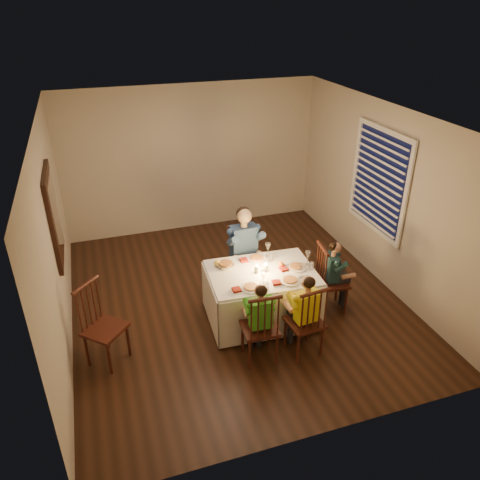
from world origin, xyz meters
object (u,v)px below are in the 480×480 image
object	(u,v)px
chair_adult	(244,288)
child_teal	(329,308)
serving_bowl	(226,265)
chair_extra	(110,360)
chair_end	(329,308)
dining_table	(262,286)
child_green	(259,357)
child_yellow	(302,351)
adult	(244,288)
chair_near_left	(259,357)
chair_near_right	(302,351)

from	to	relation	value
chair_adult	child_teal	xyz separation A→B (m)	(0.98, -0.83, 0.00)
serving_bowl	chair_adult	bearing A→B (deg)	48.83
chair_adult	chair_extra	xyz separation A→B (m)	(-2.02, -0.94, 0.00)
chair_end	chair_extra	xyz separation A→B (m)	(-3.00, -0.11, 0.00)
dining_table	child_green	size ratio (longest dim) A/B	1.39
child_yellow	child_teal	world-z (taller)	child_yellow
dining_table	serving_bowl	bearing A→B (deg)	151.14
adult	child_green	size ratio (longest dim) A/B	1.25
child_green	chair_end	bearing A→B (deg)	-150.30
dining_table	child_green	distance (m)	0.94
child_yellow	serving_bowl	xyz separation A→B (m)	(-0.66, 1.04, 0.76)
dining_table	adult	xyz separation A→B (m)	(0.01, 0.74, -0.52)
chair_adult	chair_near_left	xyz separation A→B (m)	(-0.30, -1.46, 0.00)
adult	child_green	bearing A→B (deg)	-104.13
child_teal	serving_bowl	bearing A→B (deg)	83.07
dining_table	chair_near_left	distance (m)	0.94
chair_adult	child_teal	bearing A→B (deg)	-42.91
child_green	serving_bowl	bearing A→B (deg)	-79.61
chair_near_right	child_green	size ratio (longest dim) A/B	0.95
child_green	serving_bowl	distance (m)	1.25
dining_table	adult	distance (m)	0.90
dining_table	chair_adult	world-z (taller)	dining_table
adult	child_green	distance (m)	1.49
chair_near_left	child_teal	bearing A→B (deg)	-150.30
dining_table	serving_bowl	size ratio (longest dim) A/B	6.45
chair_near_right	chair_extra	xyz separation A→B (m)	(-2.26, 0.58, 0.00)
chair_near_left	chair_adult	bearing A→B (deg)	-98.17
chair_extra	child_green	bearing A→B (deg)	-63.37
adult	child_teal	bearing A→B (deg)	-42.91
chair_near_right	chair_end	size ratio (longest dim) A/B	1.00
dining_table	chair_near_right	bearing A→B (deg)	-68.75
child_yellow	chair_adult	bearing A→B (deg)	-86.33
chair_near_right	chair_adult	bearing A→B (deg)	-86.33
chair_adult	adult	xyz separation A→B (m)	(0.00, 0.00, 0.00)
dining_table	chair_adult	bearing A→B (deg)	92.60
chair_near_right	chair_extra	distance (m)	2.34
chair_end	child_yellow	bearing A→B (deg)	140.41
adult	chair_near_left	bearing A→B (deg)	-104.13
serving_bowl	chair_near_left	bearing A→B (deg)	-83.13
chair_adult	child_green	xyz separation A→B (m)	(-0.30, -1.46, 0.00)
child_green	serving_bowl	world-z (taller)	serving_bowl
chair_adult	child_yellow	world-z (taller)	child_yellow
dining_table	chair_end	xyz separation A→B (m)	(0.99, -0.09, -0.52)
child_yellow	chair_extra	bearing A→B (deg)	-19.69
child_green	adult	bearing A→B (deg)	-98.17
chair_near_left	adult	xyz separation A→B (m)	(0.30, 1.46, 0.00)
chair_adult	child_green	size ratio (longest dim) A/B	0.95
chair_near_right	child_yellow	distance (m)	0.00
serving_bowl	child_teal	bearing A→B (deg)	-14.15
dining_table	chair_extra	size ratio (longest dim) A/B	1.39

